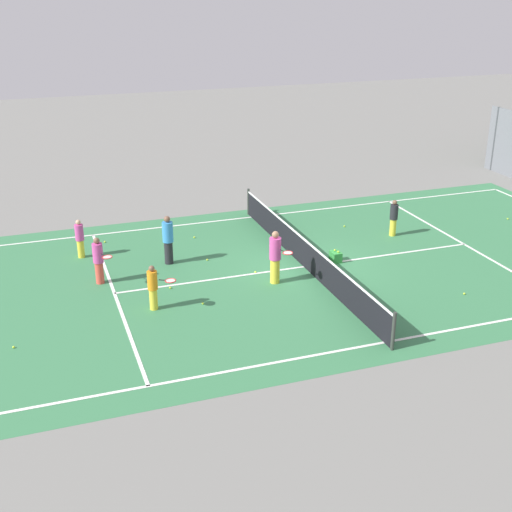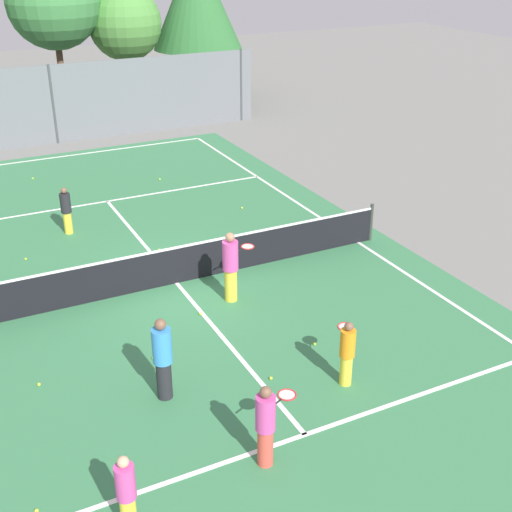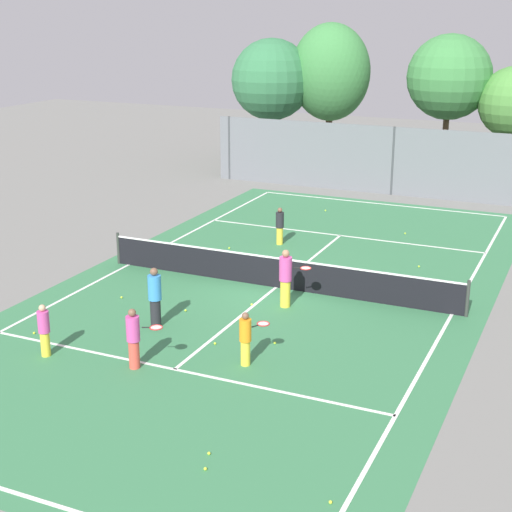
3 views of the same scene
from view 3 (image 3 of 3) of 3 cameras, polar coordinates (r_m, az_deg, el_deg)
The scene contains 27 objects.
ground_plane at distance 24.52m, azimuth 1.50°, elevation -2.33°, with size 80.00×80.00×0.00m, color slate.
court_surface at distance 24.52m, azimuth 1.50°, elevation -2.32°, with size 13.00×25.00×0.01m.
tennis_net at distance 24.35m, azimuth 1.51°, elevation -1.20°, with size 11.90×0.10×1.10m.
perimeter_fence at distance 36.98m, azimuth 10.03°, elevation 6.89°, with size 18.00×0.12×3.20m.
tree_0 at distance 43.38m, azimuth 5.50°, elevation 13.28°, with size 4.36×3.83×7.70m.
tree_2 at distance 43.53m, azimuth 1.16°, elevation 12.83°, with size 4.43×4.43×6.89m.
tree_3 at distance 40.87m, azimuth 14.04°, elevation 12.63°, with size 4.24×4.24×7.24m.
player_0 at distance 28.77m, azimuth 1.76°, elevation 2.24°, with size 0.30×0.30×1.41m.
player_1 at distance 21.45m, azimuth -7.44°, elevation -2.99°, with size 0.37×0.37×1.71m.
player_2 at distance 19.13m, azimuth -8.96°, elevation -5.95°, with size 0.90×0.61×1.55m.
player_3 at distance 20.28m, azimuth -15.31°, elevation -5.26°, with size 0.30×0.30×1.39m.
player_4 at distance 19.09m, azimuth -0.74°, elevation -6.03°, with size 0.64×0.85×1.40m.
player_5 at distance 22.69m, azimuth 2.21°, elevation -1.60°, with size 0.95×0.61×1.76m.
ball_crate at distance 25.54m, azimuth 2.40°, elevation -1.07°, with size 0.44×0.31×0.43m.
tennis_ball_0 at distance 26.95m, azimuth 11.89°, elevation -0.76°, with size 0.07×0.07×0.07m, color #CCE533.
tennis_ball_1 at distance 14.55m, azimuth 5.50°, elevation -17.57°, with size 0.07×0.07×0.07m, color #CCE533.
tennis_ball_2 at distance 20.50m, azimuth 1.40°, elevation -6.40°, with size 0.07×0.07×0.07m, color #CCE533.
tennis_ball_3 at distance 22.69m, azimuth -5.20°, elevation -4.01°, with size 0.07×0.07×0.07m, color #CCE533.
tennis_ball_4 at distance 21.93m, azimuth -16.00°, elevation -5.46°, with size 0.07×0.07×0.07m, color #CCE533.
tennis_ball_5 at distance 15.84m, azimuth -3.48°, elevation -14.28°, with size 0.07×0.07×0.07m, color #CCE533.
tennis_ball_6 at distance 30.80m, azimuth 10.91°, elevation 1.64°, with size 0.07×0.07×0.07m, color #CCE533.
tennis_ball_7 at distance 23.94m, azimuth -9.86°, elevation -3.02°, with size 0.07×0.07×0.07m, color #CCE533.
tennis_ball_8 at distance 23.05m, azimuth -0.32°, elevation -3.58°, with size 0.07×0.07×0.07m, color #CCE533.
tennis_ball_9 at distance 15.39m, azimuth -3.75°, elevation -15.34°, with size 0.07×0.07×0.07m, color #CCE533.
tennis_ball_10 at distance 28.40m, azimuth -1.99°, elevation 0.59°, with size 0.07×0.07×0.07m, color #CCE533.
tennis_ball_11 at distance 20.49m, azimuth -3.03°, elevation -6.44°, with size 0.07×0.07×0.07m, color #CCE533.
tennis_ball_12 at distance 33.83m, azimuth 5.13°, elevation 3.35°, with size 0.07×0.07×0.07m, color #CCE533.
Camera 3 is at (8.87, -21.24, 8.44)m, focal length 54.41 mm.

